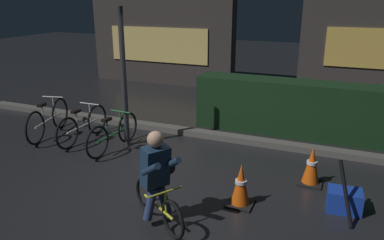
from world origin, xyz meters
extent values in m
plane|color=black|center=(0.00, 0.00, 0.00)|extent=(40.00, 40.00, 0.00)
cube|color=#56544F|center=(0.00, 2.20, 0.06)|extent=(12.00, 0.24, 0.12)
cube|color=black|center=(1.80, 3.10, 0.56)|extent=(4.80, 0.70, 1.13)
cube|color=#383330|center=(-3.35, 6.50, 1.83)|extent=(4.88, 0.50, 3.67)
cube|color=#F2D172|center=(-3.35, 6.23, 1.28)|extent=(3.42, 0.04, 1.10)
cylinder|color=#2D2D33|center=(-1.42, 1.20, 1.30)|extent=(0.10, 0.10, 2.61)
torus|color=black|center=(-3.32, 1.51, 0.34)|extent=(0.21, 0.66, 0.67)
torus|color=black|center=(-3.08, 0.54, 0.34)|extent=(0.21, 0.66, 0.67)
cylinder|color=silver|center=(-3.20, 1.03, 0.34)|extent=(0.28, 0.98, 0.04)
cylinder|color=silver|center=(-3.16, 0.86, 0.52)|extent=(0.03, 0.03, 0.38)
cube|color=black|center=(-3.16, 0.86, 0.71)|extent=(0.15, 0.22, 0.05)
cylinder|color=silver|center=(-3.27, 1.29, 0.55)|extent=(0.03, 0.03, 0.42)
cylinder|color=silver|center=(-3.27, 1.29, 0.76)|extent=(0.45, 0.13, 0.02)
torus|color=black|center=(-2.35, 1.52, 0.31)|extent=(0.05, 0.63, 0.63)
torus|color=black|center=(-2.35, 0.59, 0.31)|extent=(0.05, 0.63, 0.63)
cylinder|color=silver|center=(-2.35, 1.05, 0.31)|extent=(0.04, 0.93, 0.04)
cylinder|color=silver|center=(-2.35, 0.89, 0.49)|extent=(0.03, 0.03, 0.35)
cube|color=black|center=(-2.35, 0.89, 0.66)|extent=(0.10, 0.20, 0.05)
cylinder|color=silver|center=(-2.35, 1.31, 0.51)|extent=(0.03, 0.03, 0.39)
cylinder|color=silver|center=(-2.35, 1.31, 0.70)|extent=(0.46, 0.03, 0.02)
torus|color=black|center=(-1.50, 1.35, 0.30)|extent=(0.08, 0.61, 0.61)
torus|color=black|center=(-1.56, 0.45, 0.30)|extent=(0.08, 0.61, 0.61)
cylinder|color=#236B38|center=(-1.53, 0.90, 0.30)|extent=(0.09, 0.91, 0.04)
cylinder|color=#236B38|center=(-1.54, 0.74, 0.47)|extent=(0.03, 0.03, 0.34)
cube|color=black|center=(-1.54, 0.74, 0.64)|extent=(0.11, 0.21, 0.05)
cylinder|color=#236B38|center=(-1.51, 1.15, 0.50)|extent=(0.03, 0.03, 0.38)
cylinder|color=#236B38|center=(-1.51, 1.15, 0.69)|extent=(0.46, 0.05, 0.02)
cube|color=black|center=(1.22, -0.10, 0.01)|extent=(0.36, 0.36, 0.03)
cone|color=#EA560F|center=(1.22, -0.10, 0.32)|extent=(0.26, 0.26, 0.59)
cylinder|color=white|center=(1.22, -0.10, 0.35)|extent=(0.16, 0.16, 0.05)
cube|color=black|center=(2.05, 0.92, 0.01)|extent=(0.36, 0.36, 0.03)
cone|color=#EA560F|center=(2.05, 0.92, 0.33)|extent=(0.26, 0.26, 0.59)
cylinder|color=white|center=(2.05, 0.92, 0.36)|extent=(0.16, 0.16, 0.05)
cube|color=#193DB7|center=(2.55, 0.30, 0.15)|extent=(0.47, 0.36, 0.30)
torus|color=black|center=(0.68, -1.14, 0.24)|extent=(0.43, 0.30, 0.48)
torus|color=black|center=(0.09, -0.76, 0.24)|extent=(0.43, 0.30, 0.48)
cylinder|color=gold|center=(0.39, -0.95, 0.24)|extent=(0.61, 0.41, 0.04)
cylinder|color=gold|center=(0.28, -0.88, 0.37)|extent=(0.03, 0.03, 0.26)
cube|color=black|center=(0.28, -0.88, 0.51)|extent=(0.22, 0.19, 0.05)
cylinder|color=gold|center=(0.55, -1.05, 0.39)|extent=(0.03, 0.03, 0.30)
cylinder|color=gold|center=(0.55, -1.05, 0.54)|extent=(0.27, 0.40, 0.02)
cylinder|color=navy|center=(0.42, -0.85, 0.30)|extent=(0.20, 0.23, 0.42)
cylinder|color=navy|center=(0.32, -1.02, 0.30)|extent=(0.20, 0.23, 0.42)
cube|color=#192D47|center=(0.35, -0.92, 0.79)|extent=(0.39, 0.41, 0.54)
sphere|color=tan|center=(0.37, -0.94, 1.15)|extent=(0.20, 0.20, 0.20)
cylinder|color=#192D47|center=(0.55, -0.88, 0.84)|extent=(0.38, 0.28, 0.29)
cylinder|color=#192D47|center=(0.39, -1.12, 0.84)|extent=(0.38, 0.28, 0.29)
ellipsoid|color=black|center=(0.41, -0.72, 0.74)|extent=(0.36, 0.31, 0.24)
cylinder|color=black|center=(2.55, 0.05, 0.39)|extent=(0.29, 0.39, 0.77)
camera|label=1|loc=(2.38, -4.61, 2.76)|focal=35.11mm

